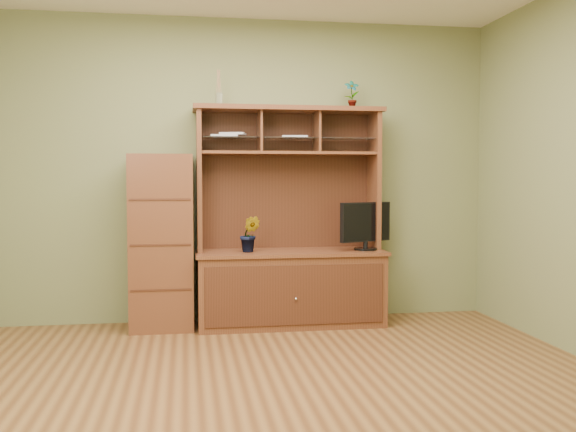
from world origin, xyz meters
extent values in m
cube|color=#533117|center=(0.00, 0.00, -0.01)|extent=(4.50, 4.00, 0.02)
cube|color=olive|center=(0.00, 2.01, 1.35)|extent=(4.50, 0.02, 2.70)
cube|color=olive|center=(0.00, -2.01, 1.35)|extent=(4.50, 0.02, 2.70)
cube|color=#4D2616|center=(0.38, 1.71, 0.31)|extent=(1.60, 0.55, 0.62)
cube|color=#33190D|center=(0.38, 1.42, 0.31)|extent=(1.50, 0.01, 0.50)
sphere|color=silver|center=(0.38, 1.41, 0.28)|extent=(0.02, 0.02, 0.02)
cube|color=#4D2616|center=(0.38, 1.71, 0.64)|extent=(1.64, 0.59, 0.03)
cube|color=#4D2616|center=(-0.40, 1.80, 1.27)|extent=(0.04, 0.35, 1.25)
cube|color=#4D2616|center=(1.16, 1.80, 1.27)|extent=(0.04, 0.35, 1.25)
cube|color=#33190D|center=(0.38, 1.97, 1.27)|extent=(1.52, 0.02, 1.25)
cube|color=#4D2616|center=(0.38, 1.80, 1.88)|extent=(1.66, 0.40, 0.04)
cube|color=#4D2616|center=(0.38, 1.80, 1.50)|extent=(1.52, 0.32, 0.02)
cube|color=#4D2616|center=(0.12, 1.80, 1.69)|extent=(0.02, 0.31, 0.35)
cube|color=#4D2616|center=(0.63, 1.80, 1.69)|extent=(0.02, 0.31, 0.35)
cube|color=silver|center=(0.38, 1.79, 1.63)|extent=(1.50, 0.27, 0.01)
cylinder|color=black|center=(1.04, 1.65, 0.66)|extent=(0.20, 0.20, 0.02)
cylinder|color=black|center=(1.04, 1.65, 0.70)|extent=(0.04, 0.04, 0.06)
cube|color=black|center=(1.04, 1.65, 0.90)|extent=(0.50, 0.25, 0.34)
imported|color=#26581E|center=(0.02, 1.65, 0.80)|extent=(0.20, 0.18, 0.31)
imported|color=#2C6322|center=(0.95, 1.80, 2.03)|extent=(0.14, 0.10, 0.25)
cylinder|color=silver|center=(-0.23, 1.80, 1.96)|extent=(0.06, 0.06, 0.11)
cylinder|color=#A67653|center=(-0.23, 1.80, 2.11)|extent=(0.04, 0.04, 0.20)
cube|color=silver|center=(-0.18, 1.80, 1.64)|extent=(0.25, 0.20, 0.02)
cube|color=silver|center=(-0.11, 1.80, 1.66)|extent=(0.25, 0.21, 0.02)
cube|color=silver|center=(0.44, 1.80, 1.64)|extent=(0.25, 0.21, 0.02)
cube|color=#4D2616|center=(-0.72, 1.74, 0.74)|extent=(0.53, 0.48, 1.48)
cube|color=#33190D|center=(-0.72, 1.50, 0.37)|extent=(0.49, 0.01, 0.02)
cube|color=#33190D|center=(-0.72, 1.50, 0.74)|extent=(0.49, 0.01, 0.01)
cube|color=#33190D|center=(-0.72, 1.50, 1.11)|extent=(0.49, 0.01, 0.02)
camera|label=1|loc=(-0.52, -3.77, 1.27)|focal=40.00mm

